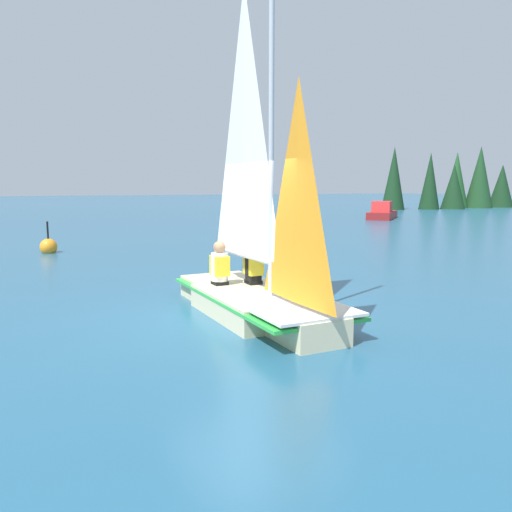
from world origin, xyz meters
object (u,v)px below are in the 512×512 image
object	(u,v)px
sailor_helm	(253,271)
buoy_marker	(49,247)
motorboat_distant	(382,213)
sailor_crew	(220,272)
sailboat_main	(256,270)

from	to	relation	value
sailor_helm	buoy_marker	distance (m)	9.84
motorboat_distant	sailor_helm	bearing A→B (deg)	2.69
sailor_helm	buoy_marker	world-z (taller)	sailor_helm
sailor_helm	buoy_marker	size ratio (longest dim) A/B	1.06
sailor_crew	buoy_marker	world-z (taller)	sailor_crew
sailboat_main	buoy_marker	world-z (taller)	sailboat_main
sailboat_main	motorboat_distant	world-z (taller)	sailboat_main
sailboat_main	sailor_helm	bearing A→B (deg)	157.14
sailboat_main	motorboat_distant	bearing A→B (deg)	135.30
sailor_helm	buoy_marker	xyz separation A→B (m)	(-2.45, 9.52, -0.42)
motorboat_distant	buoy_marker	world-z (taller)	motorboat_distant
sailboat_main	sailor_helm	world-z (taller)	sailboat_main
sailboat_main	motorboat_distant	size ratio (longest dim) A/B	1.22
sailor_crew	motorboat_distant	bearing A→B (deg)	133.57
sailor_crew	motorboat_distant	world-z (taller)	motorboat_distant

